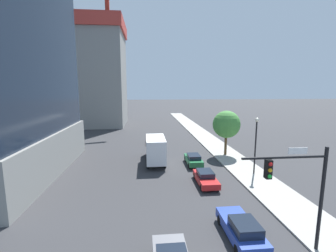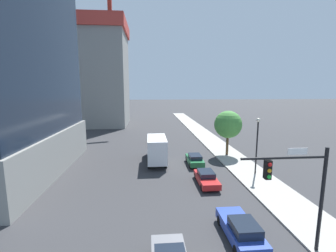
# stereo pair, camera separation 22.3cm
# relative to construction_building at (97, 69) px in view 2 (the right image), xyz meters

# --- Properties ---
(sidewalk) EXTENTS (4.14, 120.00, 0.15)m
(sidewalk) POSITION_rel_construction_building_xyz_m (24.37, -34.36, -14.43)
(sidewalk) COLOR #9E9B93
(sidewalk) RESTS_ON ground
(construction_building) EXTENTS (24.69, 16.55, 34.96)m
(construction_building) POSITION_rel_construction_building_xyz_m (0.00, 0.00, 0.00)
(construction_building) COLOR gray
(construction_building) RESTS_ON ground
(traffic_light_pole) EXTENTS (4.92, 0.48, 6.15)m
(traffic_light_pole) POSITION_rel_construction_building_xyz_m (21.21, -51.42, -10.15)
(traffic_light_pole) COLOR black
(traffic_light_pole) RESTS_ON sidewalk
(street_lamp) EXTENTS (0.44, 0.44, 6.21)m
(street_lamp) POSITION_rel_construction_building_xyz_m (24.74, -39.19, -10.33)
(street_lamp) COLOR black
(street_lamp) RESTS_ON sidewalk
(street_tree) EXTENTS (3.85, 3.85, 6.28)m
(street_tree) POSITION_rel_construction_building_xyz_m (24.14, -31.52, -10.03)
(street_tree) COLOR brown
(street_tree) RESTS_ON sidewalk
(car_red) EXTENTS (1.76, 4.33, 1.31)m
(car_red) POSITION_rel_construction_building_xyz_m (18.72, -41.22, -13.86)
(car_red) COLOR red
(car_red) RESTS_ON ground
(car_white) EXTENTS (1.90, 4.48, 1.40)m
(car_white) POSITION_rel_construction_building_xyz_m (14.02, -22.69, -13.80)
(car_white) COLOR silver
(car_white) RESTS_ON ground
(car_green) EXTENTS (1.72, 4.09, 1.39)m
(car_green) POSITION_rel_construction_building_xyz_m (18.72, -35.28, -13.80)
(car_green) COLOR #1E6638
(car_green) RESTS_ON ground
(car_blue) EXTENTS (1.81, 4.60, 1.51)m
(car_blue) POSITION_rel_construction_building_xyz_m (18.72, -50.00, -13.77)
(car_blue) COLOR #233D9E
(car_blue) RESTS_ON ground
(box_truck) EXTENTS (2.34, 7.66, 3.45)m
(box_truck) POSITION_rel_construction_building_xyz_m (14.02, -33.74, -12.63)
(box_truck) COLOR #1E4799
(box_truck) RESTS_ON ground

